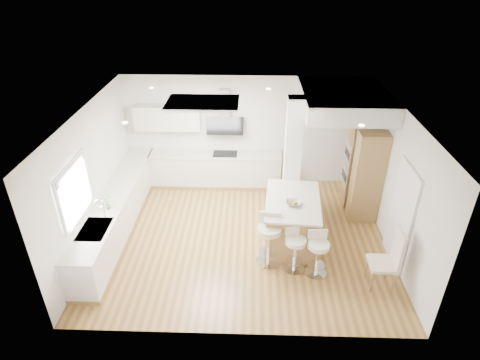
{
  "coord_description": "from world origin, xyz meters",
  "views": [
    {
      "loc": [
        0.16,
        -6.84,
        5.32
      ],
      "look_at": [
        -0.07,
        0.4,
        1.18
      ],
      "focal_mm": 30.0,
      "sensor_mm": 36.0,
      "label": 1
    }
  ],
  "objects_px": {
    "bar_stool_a": "(269,237)",
    "bar_stool_c": "(318,252)",
    "dining_chair": "(390,257)",
    "peninsula": "(291,220)",
    "bar_stool_b": "(295,247)"
  },
  "relations": [
    {
      "from": "bar_stool_a",
      "to": "bar_stool_c",
      "type": "bearing_deg",
      "value": -12.52
    },
    {
      "from": "bar_stool_a",
      "to": "bar_stool_b",
      "type": "xyz_separation_m",
      "value": [
        0.49,
        -0.18,
        -0.09
      ]
    },
    {
      "from": "dining_chair",
      "to": "peninsula",
      "type": "bearing_deg",
      "value": 142.32
    },
    {
      "from": "bar_stool_a",
      "to": "bar_stool_c",
      "type": "xyz_separation_m",
      "value": [
        0.89,
        -0.29,
        -0.09
      ]
    },
    {
      "from": "peninsula",
      "to": "bar_stool_a",
      "type": "xyz_separation_m",
      "value": [
        -0.49,
        -0.71,
        0.1
      ]
    },
    {
      "from": "peninsula",
      "to": "bar_stool_b",
      "type": "distance_m",
      "value": 0.89
    },
    {
      "from": "peninsula",
      "to": "bar_stool_b",
      "type": "height_order",
      "value": "peninsula"
    },
    {
      "from": "peninsula",
      "to": "dining_chair",
      "type": "bearing_deg",
      "value": -33.79
    },
    {
      "from": "bar_stool_b",
      "to": "bar_stool_c",
      "type": "bearing_deg",
      "value": -21.7
    },
    {
      "from": "bar_stool_b",
      "to": "dining_chair",
      "type": "relative_size",
      "value": 0.75
    },
    {
      "from": "bar_stool_a",
      "to": "bar_stool_b",
      "type": "relative_size",
      "value": 1.17
    },
    {
      "from": "bar_stool_b",
      "to": "bar_stool_c",
      "type": "xyz_separation_m",
      "value": [
        0.41,
        -0.11,
        0.0
      ]
    },
    {
      "from": "peninsula",
      "to": "bar_stool_a",
      "type": "bearing_deg",
      "value": -120.04
    },
    {
      "from": "bar_stool_a",
      "to": "peninsula",
      "type": "bearing_deg",
      "value": 61.21
    },
    {
      "from": "dining_chair",
      "to": "bar_stool_c",
      "type": "bearing_deg",
      "value": 167.96
    }
  ]
}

